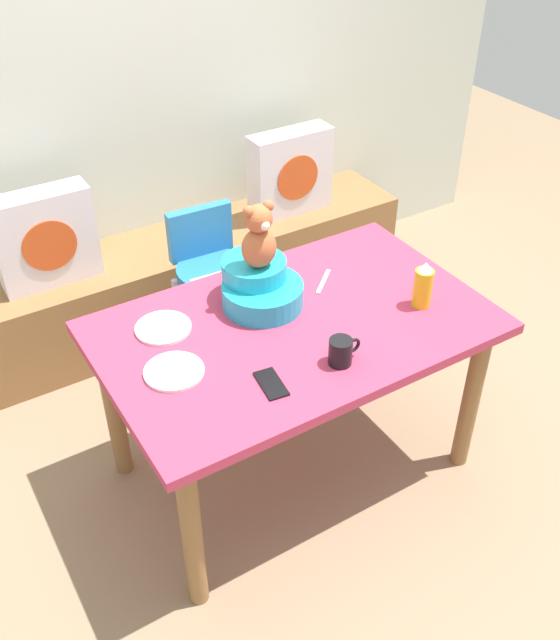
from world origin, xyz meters
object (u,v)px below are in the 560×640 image
highchair (213,273)px  infant_seat_teal (260,286)px  pillow_floral_left (45,239)px  teddy_bear (259,237)px  coffee_mug (341,351)px  dinner_plate_far (163,328)px  dining_table (294,345)px  ketchup_bottle (423,285)px  pillow_floral_right (290,173)px  dinner_plate_near (174,372)px  cell_phone (271,384)px

highchair → infant_seat_teal: 0.65m
pillow_floral_left → teddy_bear: bearing=-62.1°
coffee_mug → dinner_plate_far: size_ratio=0.60×
infant_seat_teal → teddy_bear: teddy_bear is taller
dining_table → ketchup_bottle: size_ratio=7.55×
infant_seat_teal → teddy_bear: size_ratio=1.32×
pillow_floral_left → dining_table: (0.56, -1.17, -0.04)m
highchair → pillow_floral_right: bearing=31.7°
pillow_floral_right → dining_table: 1.37m
pillow_floral_left → infant_seat_teal: (0.52, -0.99, 0.13)m
pillow_floral_left → infant_seat_teal: size_ratio=1.33×
pillow_floral_right → dinner_plate_far: 1.48m
dining_table → highchair: highchair is taller
pillow_floral_left → dinner_plate_near: bearing=-86.1°
ketchup_bottle → dinner_plate_near: bearing=172.3°
ketchup_bottle → dinner_plate_far: 0.95m
highchair → dinner_plate_far: size_ratio=3.95×
coffee_mug → dinner_plate_near: 0.55m
teddy_bear → dinner_plate_far: size_ratio=1.25×
dining_table → infant_seat_teal: 0.25m
teddy_bear → coffee_mug: bearing=-83.2°
coffee_mug → dinner_plate_near: coffee_mug is taller
pillow_floral_left → cell_phone: bearing=-77.1°
dining_table → infant_seat_teal: infant_seat_teal is taller
pillow_floral_right → ketchup_bottle: ketchup_bottle is taller
ketchup_bottle → dinner_plate_far: (-0.87, 0.36, -0.08)m
highchair → dinner_plate_far: 0.74m
infant_seat_teal → dinner_plate_far: infant_seat_teal is taller
infant_seat_teal → dinner_plate_near: size_ratio=1.65×
highchair → dinner_plate_far: highchair is taller
dinner_plate_near → ketchup_bottle: bearing=-7.7°
pillow_floral_right → dinner_plate_near: 1.69m
dining_table → dinner_plate_near: dinner_plate_near is taller
cell_phone → pillow_floral_right: bearing=-116.7°
dining_table → dinner_plate_far: bearing=152.9°
pillow_floral_left → highchair: size_ratio=0.56×
dinner_plate_near → dinner_plate_far: bearing=74.1°
highchair → dinner_plate_near: (-0.53, -0.77, 0.22)m
cell_phone → highchair: bearing=-98.6°
pillow_floral_left → cell_phone: pillow_floral_left is taller
pillow_floral_right → coffee_mug: bearing=-116.3°
pillow_floral_left → cell_phone: 1.44m
pillow_floral_right → teddy_bear: size_ratio=1.76×
dining_table → ketchup_bottle: bearing=-18.0°
highchair → dinner_plate_near: bearing=-124.4°
dining_table → dinner_plate_near: 0.49m
pillow_floral_left → coffee_mug: bearing=-68.0°
ketchup_bottle → dining_table: bearing=162.0°
teddy_bear → ketchup_bottle: 0.63m
dinner_plate_far → highchair: bearing=49.3°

